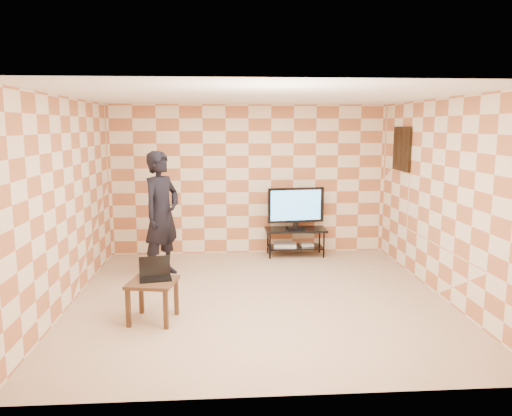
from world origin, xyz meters
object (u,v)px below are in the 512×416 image
object	(u,v)px
tv	(296,206)
side_table	(153,288)
person	(162,214)
tv_stand	(295,236)

from	to	relation	value
tv	side_table	distance (m)	3.65
person	tv	bearing A→B (deg)	-30.80
tv_stand	side_table	distance (m)	3.62
tv_stand	tv	size ratio (longest dim) A/B	1.07
tv_stand	person	size ratio (longest dim) A/B	0.56
tv_stand	side_table	xyz separation A→B (m)	(-2.16, -2.90, 0.04)
side_table	person	distance (m)	1.97
tv	person	xyz separation A→B (m)	(-2.25, -1.02, 0.06)
tv_stand	person	distance (m)	2.54
person	tv_stand	bearing A→B (deg)	-30.74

